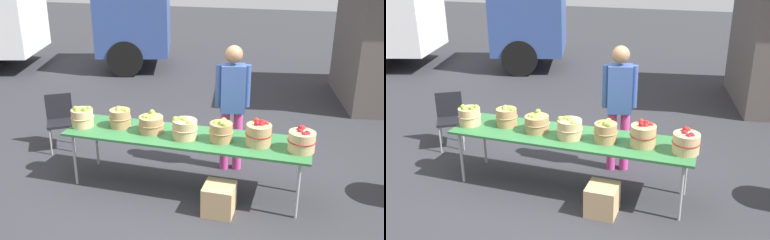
% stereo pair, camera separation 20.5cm
% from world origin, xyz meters
% --- Properties ---
extents(ground_plane, '(40.00, 40.00, 0.00)m').
position_xyz_m(ground_plane, '(0.00, 0.00, 0.00)').
color(ground_plane, '#2D2D33').
extents(market_table, '(3.10, 0.76, 0.75)m').
position_xyz_m(market_table, '(0.00, 0.00, 0.72)').
color(market_table, '#2D6B38').
rests_on(market_table, ground).
extents(apple_basket_green_0, '(0.30, 0.30, 0.28)m').
position_xyz_m(apple_basket_green_0, '(-1.40, -0.06, 0.88)').
color(apple_basket_green_0, tan).
rests_on(apple_basket_green_0, market_table).
extents(apple_basket_green_1, '(0.29, 0.29, 0.28)m').
position_xyz_m(apple_basket_green_1, '(-0.91, 0.06, 0.88)').
color(apple_basket_green_1, '#A87F51').
rests_on(apple_basket_green_1, market_table).
extents(apple_basket_green_2, '(0.33, 0.33, 0.26)m').
position_xyz_m(apple_basket_green_2, '(-0.46, -0.00, 0.87)').
color(apple_basket_green_2, '#A87F51').
rests_on(apple_basket_green_2, market_table).
extents(apple_basket_green_3, '(0.33, 0.33, 0.28)m').
position_xyz_m(apple_basket_green_3, '(0.01, -0.06, 0.88)').
color(apple_basket_green_3, tan).
rests_on(apple_basket_green_3, market_table).
extents(apple_basket_green_4, '(0.30, 0.30, 0.28)m').
position_xyz_m(apple_basket_green_4, '(0.46, -0.03, 0.88)').
color(apple_basket_green_4, '#A87F51').
rests_on(apple_basket_green_4, market_table).
extents(apple_basket_red_0, '(0.32, 0.32, 0.31)m').
position_xyz_m(apple_basket_red_0, '(0.92, -0.01, 0.89)').
color(apple_basket_red_0, tan).
rests_on(apple_basket_red_0, market_table).
extents(apple_basket_red_1, '(0.33, 0.33, 0.29)m').
position_xyz_m(apple_basket_red_1, '(1.42, -0.04, 0.88)').
color(apple_basket_red_1, tan).
rests_on(apple_basket_red_1, market_table).
extents(vendor_adult, '(0.46, 0.31, 1.78)m').
position_xyz_m(vendor_adult, '(0.45, 0.72, 1.05)').
color(vendor_adult, '#CC3F8C').
rests_on(vendor_adult, ground).
extents(box_truck, '(7.99, 4.30, 2.75)m').
position_xyz_m(box_truck, '(-6.63, 4.81, 1.49)').
color(box_truck, white).
rests_on(box_truck, ground).
extents(folding_chair, '(0.55, 0.55, 0.86)m').
position_xyz_m(folding_chair, '(-2.25, 0.68, 0.51)').
color(folding_chair, black).
rests_on(folding_chair, ground).
extents(produce_crate, '(0.36, 0.36, 0.36)m').
position_xyz_m(produce_crate, '(0.54, -0.43, 0.18)').
color(produce_crate, tan).
rests_on(produce_crate, ground).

